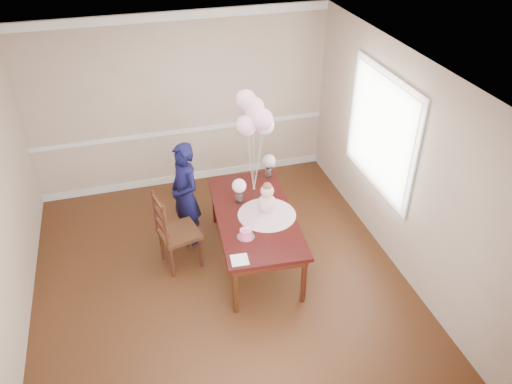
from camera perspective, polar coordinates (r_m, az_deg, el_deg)
name	(u,v)px	position (r m, az deg, el deg)	size (l,w,h in m)	color
floor	(222,283)	(6.34, -3.94, -10.36)	(4.50, 5.00, 0.00)	#331A0C
ceiling	(211,76)	(4.85, -5.20, 13.08)	(4.50, 5.00, 0.02)	white
wall_back	(181,104)	(7.65, -8.56, 9.95)	(4.50, 0.02, 2.70)	tan
wall_right	(400,165)	(6.24, 16.16, 3.02)	(0.02, 5.00, 2.70)	tan
chair_rail_trim	(184,131)	(7.84, -8.27, 6.92)	(4.50, 0.02, 0.07)	white
crown_molding	(173,16)	(7.23, -9.44, 19.22)	(4.50, 0.02, 0.12)	white
baseboard_trim	(188,177)	(8.25, -7.80, 1.72)	(4.50, 0.02, 0.12)	silver
window_frame	(381,132)	(6.50, 14.11, 6.71)	(0.02, 1.66, 1.56)	white
window_blinds	(380,132)	(6.49, 13.97, 6.69)	(0.01, 1.50, 1.40)	silver
dining_table_top	(255,215)	(6.24, -0.15, -2.67)	(0.96, 1.92, 0.05)	black
table_apron	(255,220)	(6.29, -0.15, -3.19)	(0.86, 1.82, 0.10)	black
table_leg_fl	(235,290)	(5.77, -2.37, -11.16)	(0.07, 0.07, 0.67)	black
table_leg_fr	(304,280)	(5.90, 5.48, -10.01)	(0.07, 0.07, 0.67)	black
table_leg_bl	(215,203)	(7.11, -4.73, -1.21)	(0.07, 0.07, 0.67)	black
table_leg_br	(270,196)	(7.22, 1.60, -0.48)	(0.07, 0.07, 0.67)	black
baby_skirt	(267,211)	(6.19, 1.25, -2.23)	(0.73, 0.73, 0.10)	#D9A0B6
baby_torso	(267,203)	(6.11, 1.26, -1.29)	(0.23, 0.23, 0.23)	#F99DC8
baby_head	(267,191)	(6.01, 1.28, 0.13)	(0.16, 0.16, 0.16)	beige
baby_hair	(267,187)	(5.98, 1.29, 0.59)	(0.11, 0.11, 0.11)	brown
cake_platter	(246,237)	(5.86, -1.15, -5.14)	(0.21, 0.21, 0.01)	silver
birthday_cake	(246,233)	(5.83, -1.16, -4.74)	(0.14, 0.14, 0.10)	#FF5084
cake_flower_a	(246,229)	(5.79, -1.16, -4.26)	(0.03, 0.03, 0.03)	silver
cake_flower_b	(248,228)	(5.81, -0.92, -4.11)	(0.03, 0.03, 0.03)	white
rose_vase_near	(239,197)	(6.39, -1.92, -0.59)	(0.10, 0.10, 0.15)	silver
roses_near	(239,186)	(6.30, -1.95, 0.71)	(0.18, 0.18, 0.18)	#FFD5DC
rose_vase_far	(269,172)	(6.91, 1.47, 2.32)	(0.10, 0.10, 0.15)	silver
roses_far	(269,161)	(6.82, 1.50, 3.56)	(0.18, 0.18, 0.18)	beige
napkin	(240,260)	(5.56, -1.89, -7.76)	(0.19, 0.19, 0.01)	white
balloon_weight	(254,189)	(6.66, -0.24, 0.32)	(0.04, 0.04, 0.02)	silver
balloon_a	(246,126)	(6.17, -1.14, 7.57)	(0.27, 0.27, 0.27)	#F9B0D1
balloon_b	(262,119)	(6.12, 0.72, 8.34)	(0.27, 0.27, 0.27)	#FFB4DC
balloon_c	(254,107)	(6.19, -0.26, 9.64)	(0.27, 0.27, 0.27)	#FCB2C0
balloon_d	(246,100)	(6.15, -1.19, 10.45)	(0.27, 0.27, 0.27)	#EBA6BF
balloon_e	(264,125)	(6.30, 0.90, 7.68)	(0.27, 0.27, 0.27)	#FFB4DB
balloon_ribbon_a	(250,164)	(6.44, -0.66, 3.25)	(0.00, 0.00, 0.80)	white
balloon_ribbon_b	(258,161)	(6.41, 0.22, 3.60)	(0.00, 0.00, 0.90)	white
balloon_ribbon_c	(254,155)	(6.44, -0.25, 4.25)	(0.00, 0.00, 1.00)	white
balloon_ribbon_d	(250,152)	(6.42, -0.69, 4.62)	(0.00, 0.00, 1.09)	white
balloon_ribbon_e	(259,163)	(6.50, 0.31, 3.35)	(0.00, 0.00, 0.76)	white
dining_chair_seat	(179,233)	(6.37, -8.77, -4.65)	(0.47, 0.47, 0.05)	#351B0E
chair_leg_fl	(172,262)	(6.35, -9.56, -7.90)	(0.04, 0.04, 0.46)	#3C1810
chair_leg_fr	(201,252)	(6.44, -6.33, -6.85)	(0.04, 0.04, 0.46)	black
chair_leg_bl	(161,244)	(6.63, -10.75, -5.91)	(0.04, 0.04, 0.46)	#381F0F
chair_leg_br	(189,235)	(6.72, -7.65, -4.94)	(0.04, 0.04, 0.46)	#3D2210
chair_back_post_l	(166,227)	(5.99, -10.26, -3.93)	(0.04, 0.04, 0.60)	#38190F
chair_back_post_r	(155,210)	(6.29, -11.47, -2.01)	(0.04, 0.04, 0.60)	#3B1810
chair_slat_low	(161,227)	(6.21, -10.76, -3.90)	(0.03, 0.43, 0.05)	#3B1410
chair_slat_mid	(160,215)	(6.11, -10.92, -2.62)	(0.03, 0.43, 0.05)	#34170E
chair_slat_top	(158,204)	(6.01, -11.10, -1.31)	(0.03, 0.43, 0.05)	#381F0F
woman	(185,195)	(6.60, -8.09, -0.32)	(0.54, 0.36, 1.47)	black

